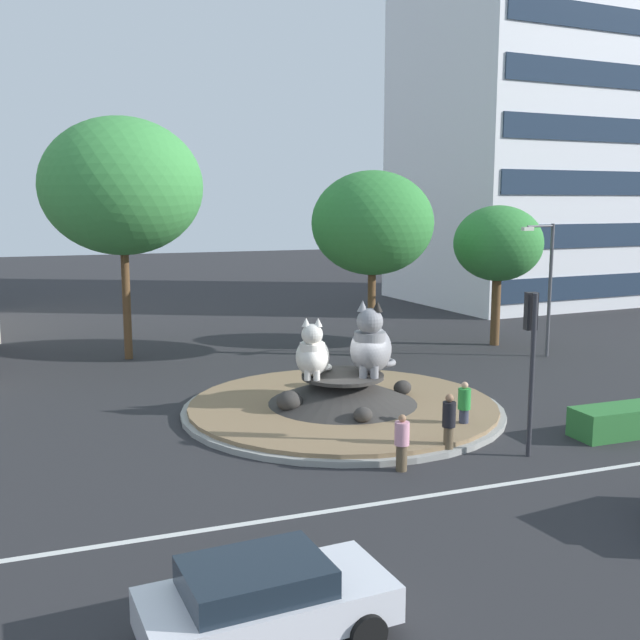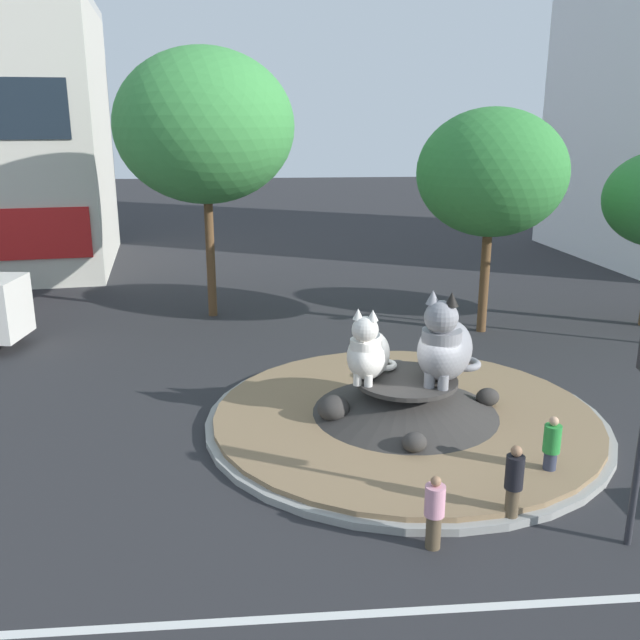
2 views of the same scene
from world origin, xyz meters
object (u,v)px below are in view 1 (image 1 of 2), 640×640
at_px(cat_statue_grey, 371,346).
at_px(sedan_on_far_lane, 264,599).
at_px(cat_statue_white, 313,354).
at_px(third_tree_left, 498,244).
at_px(streetlight_arm, 547,279).
at_px(traffic_light_mast, 531,342).
at_px(pedestrian_green_shirt, 464,406).
at_px(second_tree_near_tower, 372,223).
at_px(pedestrian_black_shirt, 449,423).
at_px(broadleaf_tree_behind_island, 122,187).
at_px(pedestrian_pink_shirt, 402,442).
at_px(office_tower, 535,114).

height_order(cat_statue_grey, sedan_on_far_lane, cat_statue_grey).
distance_m(cat_statue_white, third_tree_left, 15.36).
relative_size(cat_statue_grey, streetlight_arm, 0.43).
distance_m(traffic_light_mast, sedan_on_far_lane, 11.55).
distance_m(pedestrian_green_shirt, sedan_on_far_lane, 12.31).
xyz_separation_m(second_tree_near_tower, pedestrian_black_shirt, (-3.52, -13.22, -5.17)).
xyz_separation_m(cat_statue_white, broadleaf_tree_behind_island, (-4.90, 11.23, 5.68)).
xyz_separation_m(second_tree_near_tower, sedan_on_far_lane, (-10.90, -20.14, -5.36)).
xyz_separation_m(broadleaf_tree_behind_island, pedestrian_pink_shirt, (5.33, -17.08, -6.93)).
bearing_deg(streetlight_arm, traffic_light_mast, 38.90).
relative_size(second_tree_near_tower, sedan_on_far_lane, 2.01).
xyz_separation_m(cat_statue_grey, traffic_light_mast, (2.31, -5.67, 1.00)).
bearing_deg(office_tower, cat_statue_white, -142.28).
xyz_separation_m(third_tree_left, pedestrian_pink_shirt, (-12.16, -14.13, -4.23)).
bearing_deg(cat_statue_grey, third_tree_left, 157.36).
distance_m(traffic_light_mast, office_tower, 36.10).
xyz_separation_m(traffic_light_mast, pedestrian_black_shirt, (-2.08, 0.78, -2.31)).
distance_m(pedestrian_green_shirt, pedestrian_pink_shirt, 4.02).
distance_m(cat_statue_white, office_tower, 34.96).
bearing_deg(cat_statue_white, office_tower, 153.15).
distance_m(office_tower, pedestrian_pink_shirt, 39.05).
bearing_deg(office_tower, cat_statue_grey, -139.51).
bearing_deg(cat_statue_white, third_tree_left, 144.28).
distance_m(cat_statue_grey, pedestrian_pink_shirt, 5.98).
bearing_deg(traffic_light_mast, pedestrian_black_shirt, 78.74).
distance_m(broadleaf_tree_behind_island, pedestrian_green_shirt, 18.43).
height_order(cat_statue_white, sedan_on_far_lane, cat_statue_white).
bearing_deg(third_tree_left, pedestrian_pink_shirt, -130.73).
bearing_deg(broadleaf_tree_behind_island, pedestrian_pink_shirt, -72.66).
distance_m(streetlight_arm, pedestrian_green_shirt, 13.01).
bearing_deg(pedestrian_green_shirt, sedan_on_far_lane, -131.09).
bearing_deg(pedestrian_black_shirt, cat_statue_white, 112.37).
relative_size(cat_statue_grey, pedestrian_pink_shirt, 1.69).
bearing_deg(pedestrian_black_shirt, second_tree_near_tower, 73.97).
bearing_deg(third_tree_left, second_tree_near_tower, -178.18).
xyz_separation_m(pedestrian_black_shirt, sedan_on_far_lane, (-7.38, -6.92, -0.18)).
height_order(broadleaf_tree_behind_island, third_tree_left, broadleaf_tree_behind_island).
distance_m(third_tree_left, sedan_on_far_lane, 27.34).
height_order(office_tower, sedan_on_far_lane, office_tower).
bearing_deg(traffic_light_mast, third_tree_left, -20.95).
relative_size(office_tower, second_tree_near_tower, 3.10).
bearing_deg(office_tower, second_tree_near_tower, -147.41).
height_order(pedestrian_pink_shirt, sedan_on_far_lane, pedestrian_pink_shirt).
bearing_deg(second_tree_near_tower, cat_statue_white, -125.53).
height_order(traffic_light_mast, third_tree_left, third_tree_left).
distance_m(office_tower, streetlight_arm, 22.78).
xyz_separation_m(cat_statue_white, sedan_on_far_lane, (-5.14, -12.08, -1.30)).
xyz_separation_m(broadleaf_tree_behind_island, streetlight_arm, (18.01, -6.18, -4.14)).
height_order(cat_statue_grey, traffic_light_mast, traffic_light_mast).
bearing_deg(traffic_light_mast, office_tower, -26.41).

